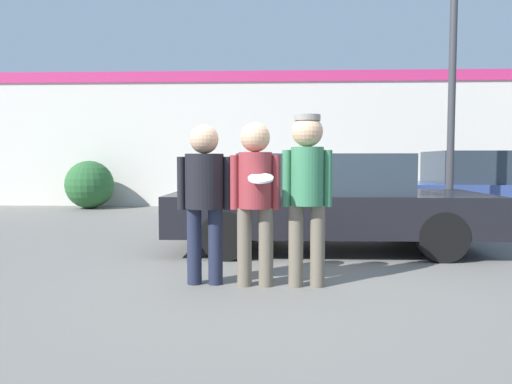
{
  "coord_description": "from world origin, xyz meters",
  "views": [
    {
      "loc": [
        0.03,
        -5.24,
        1.28
      ],
      "look_at": [
        -0.18,
        0.0,
        0.95
      ],
      "focal_mm": 35.0,
      "sensor_mm": 36.0,
      "label": 1
    }
  ],
  "objects_px": {
    "parked_car_far": "(496,188)",
    "street_lamp": "(465,33)",
    "person_left": "(205,189)",
    "parked_car_near": "(325,201)",
    "shrub": "(89,185)",
    "person_middle_with_frisbee": "(255,190)",
    "person_right": "(307,184)"
  },
  "relations": [
    {
      "from": "person_middle_with_frisbee",
      "to": "street_lamp",
      "type": "height_order",
      "value": "street_lamp"
    },
    {
      "from": "parked_car_far",
      "to": "shrub",
      "type": "relative_size",
      "value": 3.7
    },
    {
      "from": "person_left",
      "to": "street_lamp",
      "type": "distance_m",
      "value": 5.6
    },
    {
      "from": "parked_car_near",
      "to": "parked_car_far",
      "type": "relative_size",
      "value": 0.93
    },
    {
      "from": "street_lamp",
      "to": "parked_car_far",
      "type": "bearing_deg",
      "value": 53.13
    },
    {
      "from": "person_middle_with_frisbee",
      "to": "street_lamp",
      "type": "bearing_deg",
      "value": 45.73
    },
    {
      "from": "person_right",
      "to": "parked_car_far",
      "type": "bearing_deg",
      "value": 51.49
    },
    {
      "from": "street_lamp",
      "to": "shrub",
      "type": "relative_size",
      "value": 4.26
    },
    {
      "from": "person_left",
      "to": "parked_car_near",
      "type": "distance_m",
      "value": 2.58
    },
    {
      "from": "person_middle_with_frisbee",
      "to": "shrub",
      "type": "bearing_deg",
      "value": 120.53
    },
    {
      "from": "person_left",
      "to": "parked_car_near",
      "type": "bearing_deg",
      "value": 55.91
    },
    {
      "from": "person_right",
      "to": "shrub",
      "type": "xyz_separation_m",
      "value": [
        -5.33,
        8.15,
        -0.41
      ]
    },
    {
      "from": "person_left",
      "to": "person_right",
      "type": "relative_size",
      "value": 0.95
    },
    {
      "from": "person_middle_with_frisbee",
      "to": "person_right",
      "type": "xyz_separation_m",
      "value": [
        0.52,
        0.0,
        0.06
      ]
    },
    {
      "from": "person_left",
      "to": "street_lamp",
      "type": "bearing_deg",
      "value": 41.04
    },
    {
      "from": "person_left",
      "to": "street_lamp",
      "type": "relative_size",
      "value": 0.3
    },
    {
      "from": "parked_car_far",
      "to": "person_right",
      "type": "bearing_deg",
      "value": -128.51
    },
    {
      "from": "street_lamp",
      "to": "shrub",
      "type": "bearing_deg",
      "value": 149.52
    },
    {
      "from": "parked_car_near",
      "to": "street_lamp",
      "type": "bearing_deg",
      "value": 26.78
    },
    {
      "from": "person_left",
      "to": "parked_car_far",
      "type": "xyz_separation_m",
      "value": [
        5.18,
        5.14,
        -0.25
      ]
    },
    {
      "from": "parked_car_far",
      "to": "street_lamp",
      "type": "relative_size",
      "value": 0.87
    },
    {
      "from": "shrub",
      "to": "street_lamp",
      "type": "bearing_deg",
      "value": -30.48
    },
    {
      "from": "person_right",
      "to": "parked_car_far",
      "type": "height_order",
      "value": "person_right"
    },
    {
      "from": "person_right",
      "to": "street_lamp",
      "type": "xyz_separation_m",
      "value": [
        2.77,
        3.38,
        2.31
      ]
    },
    {
      "from": "person_left",
      "to": "person_middle_with_frisbee",
      "type": "height_order",
      "value": "person_middle_with_frisbee"
    },
    {
      "from": "parked_car_near",
      "to": "person_right",
      "type": "bearing_deg",
      "value": -100.13
    },
    {
      "from": "shrub",
      "to": "person_right",
      "type": "bearing_deg",
      "value": -56.82
    },
    {
      "from": "person_left",
      "to": "shrub",
      "type": "height_order",
      "value": "person_left"
    },
    {
      "from": "parked_car_near",
      "to": "parked_car_far",
      "type": "height_order",
      "value": "parked_car_far"
    },
    {
      "from": "person_middle_with_frisbee",
      "to": "shrub",
      "type": "relative_size",
      "value": 1.3
    },
    {
      "from": "person_left",
      "to": "parked_car_near",
      "type": "xyz_separation_m",
      "value": [
        1.44,
        2.12,
        -0.29
      ]
    },
    {
      "from": "person_right",
      "to": "parked_car_near",
      "type": "xyz_separation_m",
      "value": [
        0.39,
        2.18,
        -0.35
      ]
    }
  ]
}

